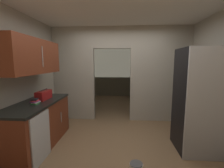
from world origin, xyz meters
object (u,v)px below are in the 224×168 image
at_px(dishwasher, 41,138).
at_px(book_stack, 35,102).
at_px(boombox, 44,95).
at_px(refrigerator, 200,101).

distance_m(dishwasher, book_stack, 0.67).
distance_m(dishwasher, boombox, 0.95).
distance_m(refrigerator, boombox, 3.02).
bearing_deg(book_stack, dishwasher, -52.85).
distance_m(boombox, book_stack, 0.37).
bearing_deg(dishwasher, book_stack, 127.15).
height_order(dishwasher, book_stack, book_stack).
relative_size(dishwasher, boombox, 1.97).
relative_size(boombox, book_stack, 2.38).
height_order(refrigerator, boombox, refrigerator).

